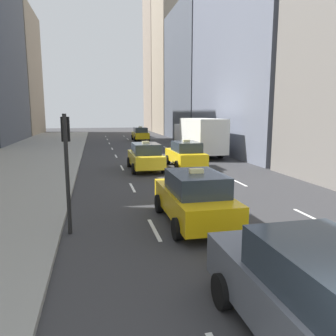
{
  "coord_description": "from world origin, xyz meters",
  "views": [
    {
      "loc": [
        -1.93,
        -1.64,
        3.62
      ],
      "look_at": [
        1.05,
        11.58,
        1.33
      ],
      "focal_mm": 35.0,
      "sensor_mm": 36.0,
      "label": 1
    }
  ],
  "objects_px": {
    "box_truck": "(199,135)",
    "traffic_light_pole": "(66,154)",
    "sedan_black_near": "(320,301)",
    "taxi_lead": "(145,156)",
    "taxi_second": "(186,154)",
    "taxi_third": "(194,197)",
    "taxi_fourth": "(140,134)"
  },
  "relations": [
    {
      "from": "box_truck",
      "to": "traffic_light_pole",
      "type": "xyz_separation_m",
      "value": [
        -9.55,
        -16.82,
        0.7
      ]
    },
    {
      "from": "sedan_black_near",
      "to": "taxi_lead",
      "type": "bearing_deg",
      "value": 90.0
    },
    {
      "from": "sedan_black_near",
      "to": "box_truck",
      "type": "height_order",
      "value": "box_truck"
    },
    {
      "from": "taxi_second",
      "to": "box_truck",
      "type": "height_order",
      "value": "box_truck"
    },
    {
      "from": "taxi_third",
      "to": "box_truck",
      "type": "relative_size",
      "value": 0.52
    },
    {
      "from": "taxi_lead",
      "to": "taxi_second",
      "type": "xyz_separation_m",
      "value": [
        2.8,
        0.55,
        0.0
      ]
    },
    {
      "from": "taxi_second",
      "to": "taxi_third",
      "type": "bearing_deg",
      "value": -104.3
    },
    {
      "from": "sedan_black_near",
      "to": "box_truck",
      "type": "distance_m",
      "value": 23.7
    },
    {
      "from": "taxi_lead",
      "to": "sedan_black_near",
      "type": "bearing_deg",
      "value": -90.0
    },
    {
      "from": "taxi_fourth",
      "to": "taxi_second",
      "type": "bearing_deg",
      "value": -90.0
    },
    {
      "from": "taxi_lead",
      "to": "traffic_light_pole",
      "type": "height_order",
      "value": "traffic_light_pole"
    },
    {
      "from": "taxi_fourth",
      "to": "sedan_black_near",
      "type": "distance_m",
      "value": 39.22
    },
    {
      "from": "taxi_third",
      "to": "traffic_light_pole",
      "type": "bearing_deg",
      "value": -179.94
    },
    {
      "from": "taxi_second",
      "to": "traffic_light_pole",
      "type": "bearing_deg",
      "value": -121.55
    },
    {
      "from": "sedan_black_near",
      "to": "traffic_light_pole",
      "type": "distance_m",
      "value": 7.5
    },
    {
      "from": "sedan_black_near",
      "to": "traffic_light_pole",
      "type": "xyz_separation_m",
      "value": [
        -3.95,
        6.2,
        1.5
      ]
    },
    {
      "from": "taxi_lead",
      "to": "taxi_third",
      "type": "bearing_deg",
      "value": -90.0
    },
    {
      "from": "sedan_black_near",
      "to": "taxi_third",
      "type": "bearing_deg",
      "value": 90.0
    },
    {
      "from": "taxi_third",
      "to": "sedan_black_near",
      "type": "xyz_separation_m",
      "value": [
        -0.0,
        -6.2,
        0.03
      ]
    },
    {
      "from": "taxi_third",
      "to": "taxi_fourth",
      "type": "xyz_separation_m",
      "value": [
        2.8,
        32.91,
        0.0
      ]
    },
    {
      "from": "taxi_second",
      "to": "traffic_light_pole",
      "type": "distance_m",
      "value": 12.99
    },
    {
      "from": "taxi_second",
      "to": "taxi_lead",
      "type": "bearing_deg",
      "value": -168.85
    },
    {
      "from": "taxi_lead",
      "to": "taxi_fourth",
      "type": "relative_size",
      "value": 1.0
    },
    {
      "from": "taxi_lead",
      "to": "box_truck",
      "type": "height_order",
      "value": "box_truck"
    },
    {
      "from": "taxi_fourth",
      "to": "box_truck",
      "type": "relative_size",
      "value": 0.52
    },
    {
      "from": "taxi_second",
      "to": "taxi_third",
      "type": "height_order",
      "value": "same"
    },
    {
      "from": "sedan_black_near",
      "to": "box_truck",
      "type": "xyz_separation_m",
      "value": [
        5.6,
        23.02,
        0.8
      ]
    },
    {
      "from": "taxi_second",
      "to": "traffic_light_pole",
      "type": "xyz_separation_m",
      "value": [
        -6.75,
        -10.99,
        1.53
      ]
    },
    {
      "from": "taxi_lead",
      "to": "taxi_third",
      "type": "relative_size",
      "value": 1.0
    },
    {
      "from": "taxi_second",
      "to": "box_truck",
      "type": "distance_m",
      "value": 6.52
    },
    {
      "from": "taxi_lead",
      "to": "traffic_light_pole",
      "type": "relative_size",
      "value": 1.22
    },
    {
      "from": "taxi_lead",
      "to": "box_truck",
      "type": "bearing_deg",
      "value": 48.73
    }
  ]
}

